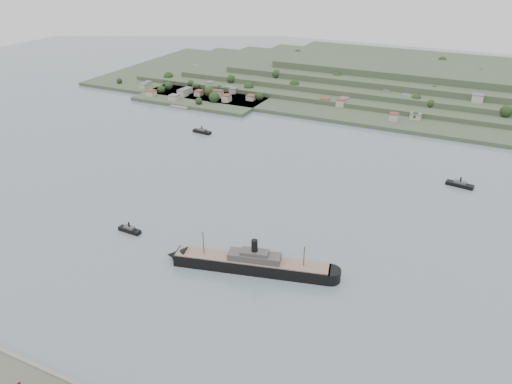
% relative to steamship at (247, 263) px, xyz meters
% --- Properties ---
extents(ground, '(1400.00, 1400.00, 0.00)m').
position_rel_steamship_xyz_m(ground, '(-3.74, 40.91, -4.56)').
color(ground, slate).
rests_on(ground, ground).
extents(far_peninsula, '(760.00, 309.00, 30.00)m').
position_rel_steamship_xyz_m(far_peninsula, '(24.17, 434.01, 7.32)').
color(far_peninsula, '#35462E').
rests_on(far_peninsula, ground).
extents(steamship, '(101.54, 34.56, 24.69)m').
position_rel_steamship_xyz_m(steamship, '(0.00, 0.00, 0.00)').
color(steamship, black).
rests_on(steamship, ground).
extents(tugboat, '(16.49, 5.07, 7.34)m').
position_rel_steamship_xyz_m(tugboat, '(-88.05, 3.93, -2.77)').
color(tugboat, black).
rests_on(tugboat, ground).
extents(ferry_west, '(20.01, 7.08, 7.36)m').
position_rel_steamship_xyz_m(ferry_west, '(-143.58, 186.42, -2.79)').
color(ferry_west, black).
rests_on(ferry_west, ground).
extents(ferry_east, '(21.26, 8.48, 7.75)m').
position_rel_steamship_xyz_m(ferry_east, '(99.67, 169.72, -2.69)').
color(ferry_east, black).
rests_on(ferry_east, ground).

